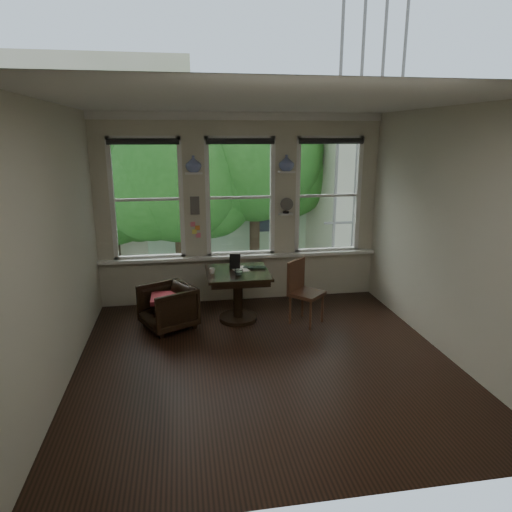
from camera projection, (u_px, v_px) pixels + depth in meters
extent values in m
plane|color=black|center=(265.00, 361.00, 5.56)|extent=(4.50, 4.50, 0.00)
plane|color=silver|center=(267.00, 102.00, 4.79)|extent=(4.50, 4.50, 0.00)
plane|color=beige|center=(240.00, 210.00, 7.32)|extent=(4.50, 0.00, 4.50)
plane|color=beige|center=(328.00, 316.00, 3.03)|extent=(4.50, 0.00, 4.50)
plane|color=beige|center=(57.00, 249.00, 4.82)|extent=(0.00, 4.50, 4.50)
plane|color=beige|center=(448.00, 234.00, 5.53)|extent=(0.00, 4.50, 4.50)
cube|color=white|center=(194.00, 173.00, 6.96)|extent=(0.26, 0.16, 0.03)
cube|color=white|center=(286.00, 172.00, 7.19)|extent=(0.26, 0.16, 0.03)
cube|color=#59544F|center=(195.00, 205.00, 7.12)|extent=(0.14, 0.06, 0.28)
imported|color=silver|center=(193.00, 164.00, 6.92)|extent=(0.24, 0.24, 0.25)
imported|color=silver|center=(286.00, 163.00, 7.15)|extent=(0.24, 0.24, 0.25)
imported|color=black|center=(168.00, 307.00, 6.44)|extent=(0.92, 0.91, 0.62)
cube|color=maroon|center=(167.00, 298.00, 6.40)|extent=(0.45, 0.45, 0.06)
imported|color=black|center=(254.00, 268.00, 6.71)|extent=(0.38, 0.31, 0.03)
imported|color=white|center=(212.00, 271.00, 6.49)|extent=(0.09, 0.09, 0.08)
imported|color=white|center=(239.00, 273.00, 6.39)|extent=(0.12, 0.12, 0.09)
cube|color=black|center=(235.00, 261.00, 6.71)|extent=(0.17, 0.11, 0.22)
cube|color=silver|center=(240.00, 269.00, 6.72)|extent=(0.28, 0.34, 0.00)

